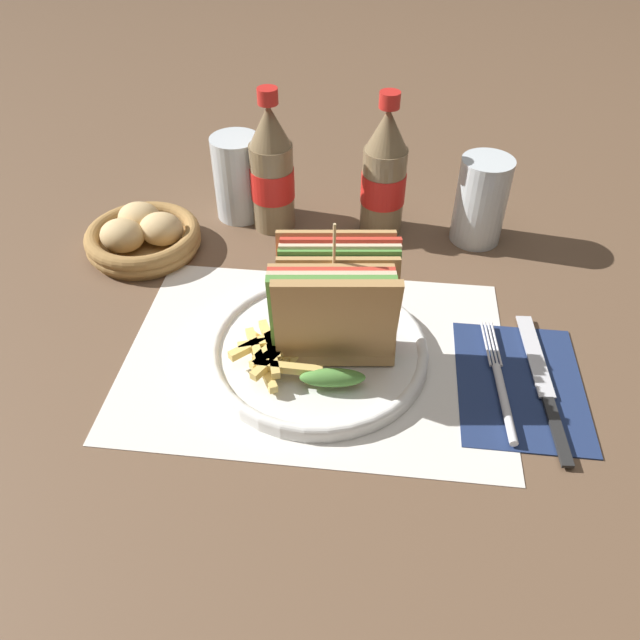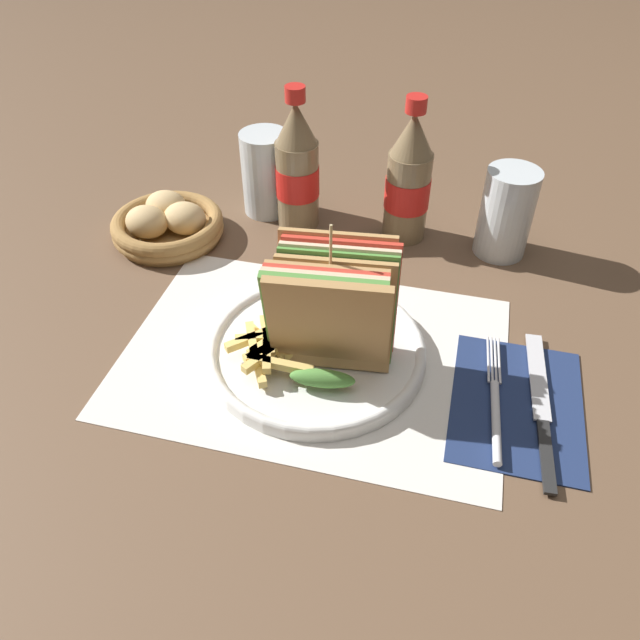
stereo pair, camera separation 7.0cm
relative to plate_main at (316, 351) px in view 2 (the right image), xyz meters
name	(u,v)px [view 2 (the right image)]	position (x,y,z in m)	size (l,w,h in m)	color
ground_plane	(335,359)	(0.02, 0.00, -0.01)	(4.00, 4.00, 0.00)	brown
placemat	(313,357)	(0.00, 0.00, -0.01)	(0.43, 0.30, 0.00)	silver
plate_main	(316,351)	(0.00, 0.00, 0.00)	(0.25, 0.25, 0.02)	white
club_sandwich	(330,309)	(0.02, 0.00, 0.07)	(0.14, 0.12, 0.17)	tan
fries_pile	(267,347)	(-0.05, -0.03, 0.02)	(0.10, 0.10, 0.02)	#E5C166
ketchup_blob	(289,332)	(-0.03, 0.01, 0.02)	(0.05, 0.04, 0.02)	maroon
napkin	(517,403)	(0.22, -0.02, -0.01)	(0.14, 0.19, 0.00)	navy
fork	(495,408)	(0.20, -0.03, 0.00)	(0.02, 0.18, 0.01)	silver
knife	(541,407)	(0.25, -0.02, 0.00)	(0.03, 0.22, 0.00)	black
coke_bottle_near	(297,169)	(-0.10, 0.27, 0.08)	(0.06, 0.06, 0.20)	#7A6647
coke_bottle_far	(408,181)	(0.06, 0.27, 0.08)	(0.06, 0.06, 0.20)	#7A6647
glass_near	(505,218)	(0.19, 0.27, 0.04)	(0.07, 0.07, 0.12)	silver
glass_far	(266,178)	(-0.15, 0.29, 0.04)	(0.07, 0.07, 0.12)	silver
bread_basket	(168,224)	(-0.26, 0.19, 0.01)	(0.16, 0.16, 0.06)	olive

